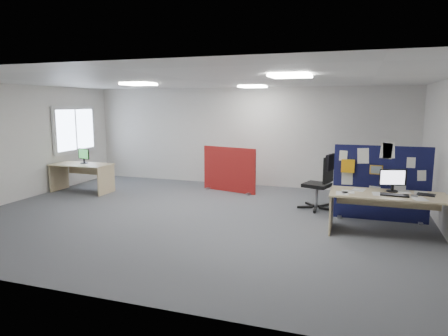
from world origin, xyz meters
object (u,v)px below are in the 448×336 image
(monitor_second, at_px, (84,155))
(main_desk, at_px, (389,203))
(second_desk, at_px, (83,171))
(monitor_main, at_px, (393,179))
(navy_divider, at_px, (380,183))
(office_chair, at_px, (323,179))
(red_divider, at_px, (229,170))

(monitor_second, bearing_deg, main_desk, 8.24)
(second_desk, bearing_deg, monitor_main, -8.08)
(second_desk, bearing_deg, monitor_second, 89.68)
(main_desk, relative_size, monitor_main, 4.40)
(navy_divider, distance_m, office_chair, 1.19)
(second_desk, distance_m, monitor_second, 0.40)
(monitor_main, distance_m, red_divider, 4.38)
(second_desk, xyz_separation_m, monitor_second, (0.00, 0.07, 0.39))
(main_desk, xyz_separation_m, office_chair, (-1.23, 1.29, 0.11))
(second_desk, height_order, office_chair, office_chair)
(monitor_main, height_order, monitor_second, monitor_main)
(second_desk, bearing_deg, navy_divider, -2.57)
(red_divider, bearing_deg, monitor_main, -16.94)
(office_chair, bearing_deg, monitor_second, -162.83)
(main_desk, xyz_separation_m, monitor_main, (0.05, 0.15, 0.38))
(monitor_main, height_order, second_desk, monitor_main)
(red_divider, bearing_deg, monitor_second, -147.95)
(office_chair, bearing_deg, main_desk, -29.42)
(monitor_second, distance_m, office_chair, 6.03)
(navy_divider, bearing_deg, monitor_second, 176.83)
(office_chair, bearing_deg, monitor_main, -24.72)
(red_divider, relative_size, second_desk, 0.99)
(red_divider, relative_size, monitor_second, 3.66)
(navy_divider, relative_size, monitor_main, 3.97)
(second_desk, bearing_deg, red_divider, 18.86)
(monitor_main, xyz_separation_m, second_desk, (-7.31, 1.04, -0.41))
(monitor_second, height_order, office_chair, office_chair)
(navy_divider, xyz_separation_m, monitor_second, (-7.14, 0.39, 0.20))
(main_desk, distance_m, second_desk, 7.36)
(navy_divider, xyz_separation_m, office_chair, (-1.11, 0.42, -0.06))
(navy_divider, distance_m, monitor_main, 0.77)
(main_desk, bearing_deg, second_desk, 170.70)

